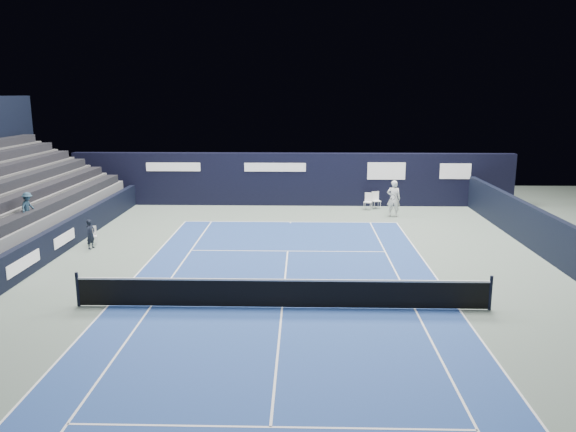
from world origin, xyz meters
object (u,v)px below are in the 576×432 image
Objects in this scene: line_judge_chair at (92,234)px; tennis_net at (282,292)px; folding_chair_back_a at (368,200)px; folding_chair_back_b at (376,199)px; tennis_player at (394,198)px.

line_judge_chair is 11.33m from tennis_net.
folding_chair_back_a is 0.99× the size of folding_chair_back_b.
line_judge_chair is 0.06× the size of tennis_net.
tennis_net is at bearing -87.71° from folding_chair_back_a.
folding_chair_back_a is at bearing 13.41° from line_judge_chair.
tennis_player is (14.19, 6.11, 0.53)m from line_judge_chair.
folding_chair_back_b is 1.20× the size of line_judge_chair.
tennis_net is 6.53× the size of tennis_player.
folding_chair_back_a is 1.20× the size of line_judge_chair.
folding_chair_back_b is at bearing 13.65° from line_judge_chair.
line_judge_chair is at bearing -162.60° from folding_chair_back_b.
folding_chair_back_b is 15.84m from line_judge_chair.
tennis_net is at bearing -57.98° from line_judge_chair.
folding_chair_back_b is at bearing 55.70° from folding_chair_back_a.
tennis_player is at bearing -38.84° from folding_chair_back_a.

